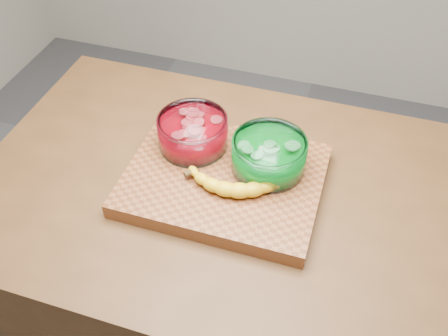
% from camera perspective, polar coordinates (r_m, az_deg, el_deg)
% --- Properties ---
extents(counter, '(1.20, 0.80, 0.90)m').
position_cam_1_polar(counter, '(1.55, 0.00, -13.42)').
color(counter, '#4A2D16').
rests_on(counter, ground).
extents(cutting_board, '(0.45, 0.35, 0.04)m').
position_cam_1_polar(cutting_board, '(1.17, 0.00, -1.38)').
color(cutting_board, brown).
rests_on(cutting_board, counter).
extents(bowl_red, '(0.17, 0.17, 0.08)m').
position_cam_1_polar(bowl_red, '(1.21, -3.58, 4.05)').
color(bowl_red, white).
rests_on(bowl_red, cutting_board).
extents(bowl_green, '(0.17, 0.17, 0.08)m').
position_cam_1_polar(bowl_green, '(1.15, 5.14, 1.46)').
color(bowl_green, white).
rests_on(bowl_green, cutting_board).
extents(banana, '(0.26, 0.15, 0.04)m').
position_cam_1_polar(banana, '(1.13, 1.54, -0.97)').
color(banana, gold).
rests_on(banana, cutting_board).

